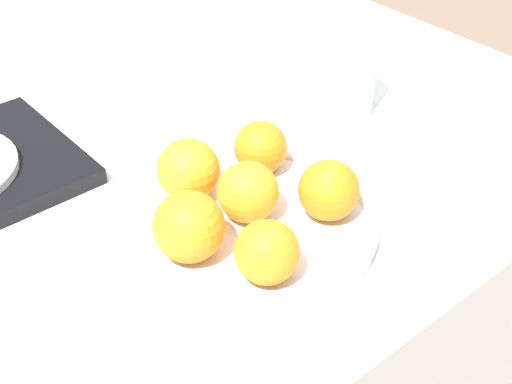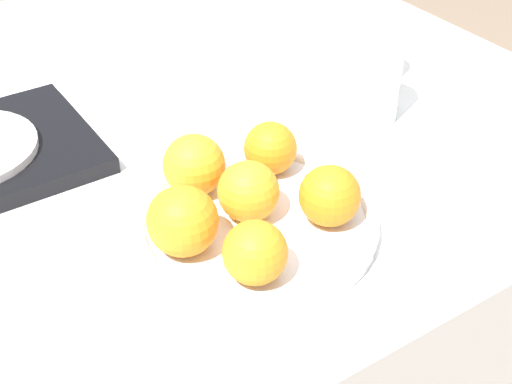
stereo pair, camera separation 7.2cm
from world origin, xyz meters
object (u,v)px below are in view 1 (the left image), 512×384
(fruit_platter, at_px, (256,222))
(cup_0, at_px, (340,47))
(orange_3, at_px, (329,190))
(orange_2, at_px, (267,252))
(orange_4, at_px, (188,170))
(water_glass, at_px, (345,70))
(orange_0, at_px, (248,192))
(orange_1, at_px, (260,148))
(orange_5, at_px, (189,227))

(fruit_platter, distance_m, cup_0, 0.39)
(orange_3, relative_size, cup_0, 0.81)
(fruit_platter, xyz_separation_m, orange_2, (-0.05, -0.07, 0.03))
(orange_4, bearing_deg, water_glass, 7.68)
(orange_0, height_order, orange_2, orange_0)
(fruit_platter, relative_size, orange_3, 4.02)
(orange_1, height_order, orange_3, orange_3)
(fruit_platter, bearing_deg, water_glass, 24.85)
(fruit_platter, bearing_deg, orange_2, -123.75)
(orange_3, bearing_deg, orange_0, 141.88)
(fruit_platter, xyz_separation_m, orange_3, (0.06, -0.04, 0.04))
(orange_5, relative_size, water_glass, 0.58)
(water_glass, bearing_deg, orange_4, -172.32)
(fruit_platter, distance_m, orange_4, 0.09)
(orange_4, relative_size, cup_0, 0.86)
(orange_5, height_order, cup_0, orange_5)
(fruit_platter, bearing_deg, orange_3, -34.96)
(orange_4, relative_size, water_glass, 0.56)
(water_glass, bearing_deg, fruit_platter, -155.15)
(orange_0, bearing_deg, orange_4, 109.55)
(orange_2, distance_m, orange_4, 0.15)
(orange_3, xyz_separation_m, water_glass, (0.19, 0.16, 0.01))
(orange_5, bearing_deg, orange_0, 6.48)
(orange_5, distance_m, water_glass, 0.35)
(fruit_platter, relative_size, orange_4, 3.78)
(orange_2, bearing_deg, orange_3, 15.23)
(orange_3, bearing_deg, orange_4, 126.69)
(orange_0, relative_size, orange_5, 0.91)
(fruit_platter, relative_size, orange_0, 4.00)
(orange_2, distance_m, orange_3, 0.11)
(orange_3, height_order, water_glass, water_glass)
(orange_4, height_order, water_glass, water_glass)
(orange_1, xyz_separation_m, water_glass, (0.19, 0.05, 0.02))
(orange_1, distance_m, orange_4, 0.09)
(orange_3, bearing_deg, orange_2, -164.77)
(orange_4, xyz_separation_m, orange_5, (-0.06, -0.08, 0.00))
(orange_0, distance_m, orange_2, 0.09)
(fruit_platter, distance_m, orange_5, 0.09)
(orange_1, bearing_deg, orange_3, -90.10)
(fruit_platter, relative_size, orange_5, 3.64)
(fruit_platter, height_order, cup_0, cup_0)
(cup_0, bearing_deg, orange_0, -149.98)
(orange_2, relative_size, orange_4, 0.91)
(orange_1, xyz_separation_m, orange_4, (-0.09, 0.01, 0.00))
(orange_2, xyz_separation_m, orange_4, (0.02, 0.15, 0.00))
(orange_4, height_order, cup_0, orange_4)
(orange_3, distance_m, orange_4, 0.15)
(cup_0, bearing_deg, orange_1, -153.09)
(fruit_platter, distance_m, orange_0, 0.04)
(orange_1, height_order, cup_0, orange_1)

